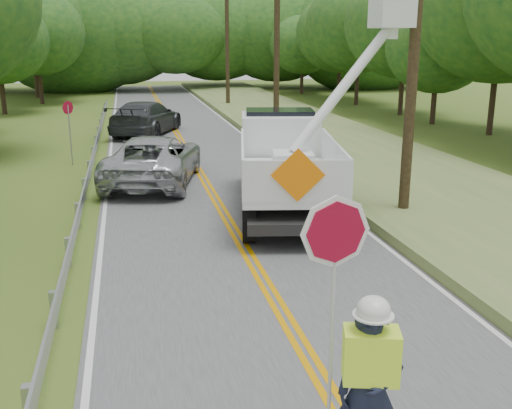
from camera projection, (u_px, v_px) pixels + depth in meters
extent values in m
cube|color=#494A4C|center=(208.00, 186.00, 20.83)|extent=(7.20, 96.00, 0.02)
cube|color=#D58A01|center=(205.00, 186.00, 20.80)|extent=(0.12, 96.00, 0.00)
cube|color=#D58A01|center=(210.00, 185.00, 20.84)|extent=(0.12, 96.00, 0.00)
cube|color=silver|center=(107.00, 190.00, 20.11)|extent=(0.12, 96.00, 0.00)
cube|color=silver|center=(302.00, 181.00, 21.53)|extent=(0.12, 96.00, 0.00)
cube|color=#A1A5A9|center=(29.00, 409.00, 7.66)|extent=(0.12, 0.14, 0.70)
cube|color=#A1A5A9|center=(54.00, 310.00, 10.48)|extent=(0.12, 0.14, 0.70)
cube|color=#A1A5A9|center=(68.00, 253.00, 13.30)|extent=(0.12, 0.14, 0.70)
cube|color=#A1A5A9|center=(78.00, 215.00, 16.13)|extent=(0.12, 0.14, 0.70)
cube|color=#A1A5A9|center=(84.00, 189.00, 18.95)|extent=(0.12, 0.14, 0.70)
cube|color=#A1A5A9|center=(89.00, 170.00, 21.78)|extent=(0.12, 0.14, 0.70)
cube|color=#A1A5A9|center=(93.00, 155.00, 24.60)|extent=(0.12, 0.14, 0.70)
cube|color=#A1A5A9|center=(96.00, 143.00, 27.42)|extent=(0.12, 0.14, 0.70)
cube|color=#A1A5A9|center=(98.00, 133.00, 30.25)|extent=(0.12, 0.14, 0.70)
cube|color=#A1A5A9|center=(100.00, 125.00, 33.07)|extent=(0.12, 0.14, 0.70)
cube|color=#A1A5A9|center=(102.00, 119.00, 35.90)|extent=(0.12, 0.14, 0.70)
cube|color=#A1A5A9|center=(104.00, 113.00, 38.72)|extent=(0.12, 0.14, 0.70)
cube|color=#A1A5A9|center=(105.00, 108.00, 41.54)|extent=(0.12, 0.14, 0.70)
cube|color=#A1A5A9|center=(90.00, 169.00, 20.79)|extent=(0.05, 48.00, 0.34)
cylinder|color=black|center=(415.00, 38.00, 15.81)|extent=(0.30, 0.30, 10.00)
cylinder|color=black|center=(277.00, 39.00, 29.93)|extent=(0.30, 0.30, 10.00)
cylinder|color=black|center=(227.00, 39.00, 44.05)|extent=(0.30, 0.30, 10.00)
cube|color=#557437|center=(395.00, 173.00, 22.24)|extent=(7.00, 96.00, 0.30)
cylinder|color=#332319|center=(3.00, 93.00, 40.57)|extent=(0.32, 0.32, 2.92)
cylinder|color=#332319|center=(41.00, 84.00, 47.10)|extent=(0.32, 0.32, 3.20)
ellipsoid|color=#17461C|center=(36.00, 33.00, 46.05)|extent=(7.46, 7.46, 6.56)
cylinder|color=#332319|center=(36.00, 76.00, 51.87)|extent=(0.32, 0.32, 3.77)
ellipsoid|color=#17461C|center=(30.00, 21.00, 50.64)|extent=(8.80, 8.80, 7.74)
cylinder|color=#332319|center=(493.00, 99.00, 31.56)|extent=(0.32, 0.32, 3.88)
ellipsoid|color=#17461C|center=(503.00, 5.00, 30.28)|extent=(9.06, 9.06, 7.97)
cylinder|color=#332319|center=(434.00, 102.00, 35.79)|extent=(0.32, 0.32, 2.65)
ellipsoid|color=#17461C|center=(438.00, 47.00, 34.92)|extent=(6.18, 6.18, 5.44)
cylinder|color=#332319|center=(401.00, 89.00, 40.15)|extent=(0.32, 0.32, 3.46)
ellipsoid|color=#17461C|center=(406.00, 24.00, 39.02)|extent=(8.07, 8.07, 7.11)
cylinder|color=#332319|center=(357.00, 82.00, 46.47)|extent=(0.32, 0.32, 3.52)
ellipsoid|color=#17461C|center=(360.00, 25.00, 45.32)|extent=(8.22, 8.22, 7.24)
cylinder|color=#332319|center=(339.00, 80.00, 50.67)|extent=(0.32, 0.32, 3.22)
ellipsoid|color=#17461C|center=(341.00, 33.00, 49.62)|extent=(7.51, 7.51, 6.61)
cylinder|color=#332319|center=(302.00, 80.00, 55.84)|extent=(0.32, 0.32, 2.62)
ellipsoid|color=#17461C|center=(302.00, 45.00, 54.99)|extent=(6.11, 6.11, 5.38)
ellipsoid|color=#17461C|center=(22.00, 34.00, 57.60)|extent=(11.66, 8.75, 8.75)
ellipsoid|color=#17461C|center=(73.00, 34.00, 57.77)|extent=(16.12, 12.09, 12.09)
ellipsoid|color=#17461C|center=(118.00, 34.00, 58.41)|extent=(13.16, 9.87, 9.87)
ellipsoid|color=#17461C|center=(175.00, 34.00, 57.89)|extent=(10.22, 7.67, 7.67)
ellipsoid|color=#17461C|center=(217.00, 34.00, 62.03)|extent=(12.70, 9.52, 9.52)
ellipsoid|color=#17461C|center=(278.00, 35.00, 62.58)|extent=(13.10, 9.83, 9.83)
ellipsoid|color=#17461C|center=(316.00, 35.00, 62.55)|extent=(10.13, 7.60, 7.60)
ellipsoid|color=#17461C|center=(365.00, 34.00, 61.62)|extent=(16.43, 12.32, 12.32)
imported|color=#191E33|center=(369.00, 391.00, 6.84)|extent=(0.86, 0.68, 2.05)
cube|color=#C5F22C|center=(371.00, 355.00, 6.72)|extent=(0.71, 0.55, 0.62)
ellipsoid|color=silver|center=(374.00, 309.00, 6.56)|extent=(0.38, 0.38, 0.31)
cylinder|color=#B7B7B7|center=(331.00, 356.00, 6.81)|extent=(0.04, 0.04, 2.87)
cylinder|color=maroon|center=(335.00, 232.00, 6.41)|extent=(0.82, 0.11, 0.82)
cylinder|color=black|center=(249.00, 221.00, 14.88)|extent=(0.53, 1.12, 1.08)
cylinder|color=black|center=(338.00, 221.00, 14.94)|extent=(0.53, 1.12, 1.08)
cylinder|color=black|center=(248.00, 198.00, 17.05)|extent=(0.53, 1.12, 1.08)
cylinder|color=black|center=(326.00, 198.00, 17.10)|extent=(0.53, 1.12, 1.08)
cylinder|color=black|center=(247.00, 177.00, 19.75)|extent=(0.53, 1.12, 1.08)
cylinder|color=black|center=(314.00, 176.00, 19.81)|extent=(0.53, 1.12, 1.08)
cube|color=black|center=(286.00, 192.00, 17.38)|extent=(3.67, 7.51, 0.28)
cube|color=silver|center=(288.00, 180.00, 16.47)|extent=(3.51, 5.57, 0.25)
cube|color=silver|center=(243.00, 160.00, 16.29)|extent=(1.04, 5.09, 1.01)
cube|color=silver|center=(335.00, 160.00, 16.35)|extent=(1.04, 5.09, 1.01)
cube|color=silver|center=(297.00, 181.00, 13.85)|extent=(2.55, 0.55, 1.01)
cube|color=silver|center=(280.00, 145.00, 20.06)|extent=(2.89, 2.57, 2.02)
cube|color=black|center=(280.00, 122.00, 20.08)|extent=(2.48, 1.86, 0.84)
cube|color=silver|center=(293.00, 170.00, 15.13)|extent=(1.18, 1.18, 0.90)
cube|color=silver|center=(392.00, 9.00, 15.47)|extent=(0.96, 0.96, 0.96)
cube|color=orange|center=(298.00, 175.00, 13.73)|extent=(1.26, 0.28, 1.27)
imported|color=#AFB3B7|center=(154.00, 159.00, 21.04)|extent=(4.17, 6.61, 1.70)
imported|color=#36393C|center=(146.00, 118.00, 31.99)|extent=(4.59, 6.62, 1.78)
cylinder|color=#A1A5A9|center=(70.00, 135.00, 24.01)|extent=(0.06, 0.06, 2.45)
cylinder|color=maroon|center=(68.00, 108.00, 23.71)|extent=(0.39, 0.43, 0.56)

